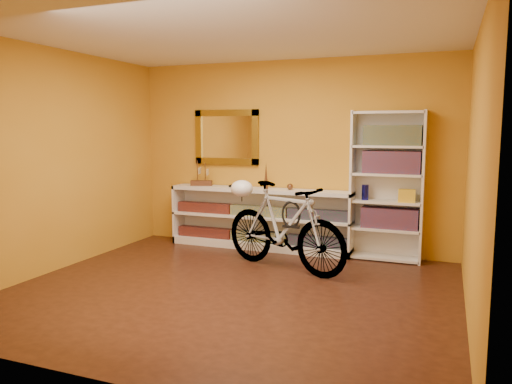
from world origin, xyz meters
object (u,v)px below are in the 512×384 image
at_px(bookcase, 387,186).
at_px(bicycle, 284,226).
at_px(console_unit, 259,219).
at_px(helmet, 242,188).

relative_size(bookcase, bicycle, 1.07).
height_order(console_unit, helmet, helmet).
height_order(bookcase, bicycle, bookcase).
bearing_deg(bookcase, bicycle, -139.63).
xyz_separation_m(console_unit, bicycle, (0.65, -0.88, 0.10)).
bearing_deg(bicycle, helmet, 90.00).
relative_size(console_unit, bookcase, 1.37).
bearing_deg(bicycle, bookcase, -29.43).
distance_m(console_unit, bookcase, 1.79).
bearing_deg(console_unit, bicycle, -53.68).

